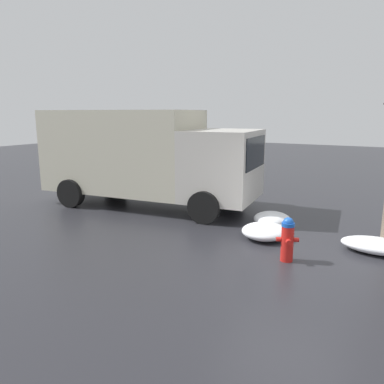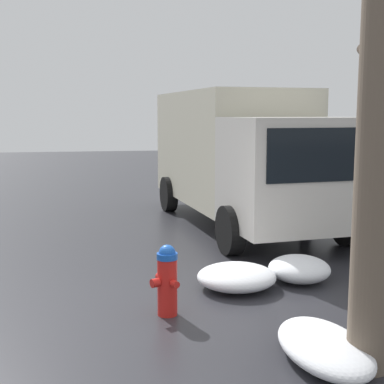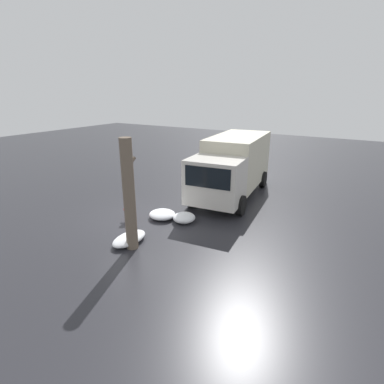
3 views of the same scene
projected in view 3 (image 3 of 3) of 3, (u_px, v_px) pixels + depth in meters
ground_plane at (130, 219)px, 12.97m from camera, size 60.00×60.00×0.00m
fire_hydrant at (129, 209)px, 12.82m from camera, size 0.45×0.36×0.91m
tree_trunk at (129, 196)px, 10.02m from camera, size 0.62×0.41×3.90m
delivery_truck at (233, 164)px, 15.58m from camera, size 7.09×3.26×3.04m
pedestrian at (244, 187)px, 14.29m from camera, size 0.37×0.37×1.72m
snow_pile_by_hydrant at (184, 218)px, 12.67m from camera, size 0.97×0.94×0.39m
snow_pile_curbside at (162, 214)px, 13.04m from camera, size 1.11×1.16×0.35m
snow_pile_by_tree at (129, 239)px, 10.95m from camera, size 1.49×0.85×0.31m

